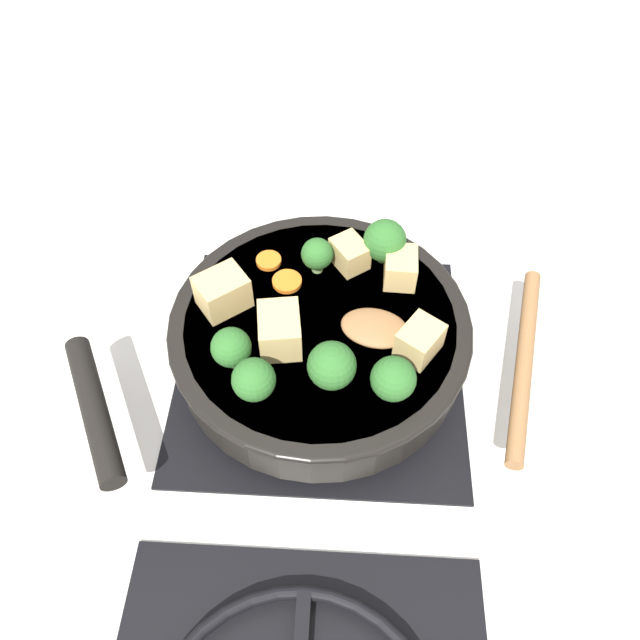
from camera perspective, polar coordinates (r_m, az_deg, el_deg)
The scene contains 17 objects.
ground_plane at distance 0.69m, azimuth 0.00°, elevation -4.05°, with size 2.40×2.40×0.00m, color white.
front_burner_grate at distance 0.68m, azimuth 0.00°, elevation -3.50°, with size 0.31×0.31×0.03m.
skillet_pan at distance 0.65m, azimuth -0.19°, elevation -1.35°, with size 0.41×0.34×0.05m.
wooden_spoon at distance 0.61m, azimuth 12.34°, elevation -2.31°, with size 0.21×0.22×0.02m.
tofu_cube_center_large at distance 0.66m, azimuth 7.37°, elevation 4.77°, with size 0.04×0.03×0.03m, color #DBB770.
tofu_cube_near_handle at distance 0.60m, azimuth -3.71°, elevation -0.95°, with size 0.05×0.04×0.04m, color #DBB770.
tofu_cube_east_chunk at distance 0.60m, azimuth 9.09°, elevation -1.88°, with size 0.04×0.03×0.03m, color #DBB770.
tofu_cube_west_chunk at distance 0.67m, azimuth 2.72°, elevation 6.07°, with size 0.04×0.03×0.03m, color #DBB770.
tofu_cube_back_piece at distance 0.63m, azimuth -8.90°, elevation 2.56°, with size 0.05×0.04×0.04m, color #DBB770.
broccoli_floret_near_spoon at distance 0.67m, azimuth 5.94°, elevation 7.21°, with size 0.05×0.05×0.05m.
broccoli_floret_center_top at distance 0.58m, azimuth -8.12°, elevation -2.52°, with size 0.04×0.04×0.05m.
broccoli_floret_east_rim at distance 0.56m, azimuth 1.08°, elevation -4.21°, with size 0.05×0.05×0.05m.
broccoli_floret_west_rim at distance 0.65m, azimuth -0.26°, elevation 6.02°, with size 0.03×0.03×0.04m.
broccoli_floret_north_edge at distance 0.56m, azimuth -6.08°, elevation -5.47°, with size 0.04×0.04×0.05m.
broccoli_floret_south_cluster at distance 0.56m, azimuth 6.71°, elevation -5.38°, with size 0.04×0.04×0.05m.
carrot_slice_orange_thin at distance 0.68m, azimuth -4.72°, elevation 5.43°, with size 0.03×0.03×0.01m, color orange.
carrot_slice_near_center at distance 0.66m, azimuth -3.04°, elevation 3.54°, with size 0.03×0.03×0.01m, color orange.
Camera 1 is at (-0.02, 0.38, 0.58)m, focal length 35.00 mm.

